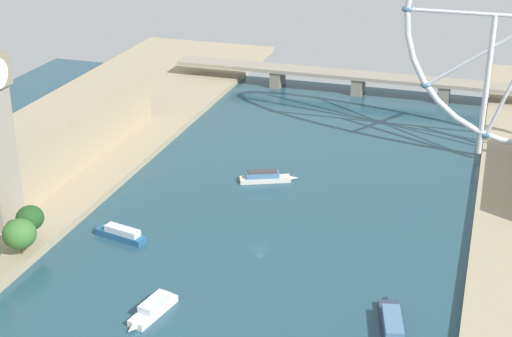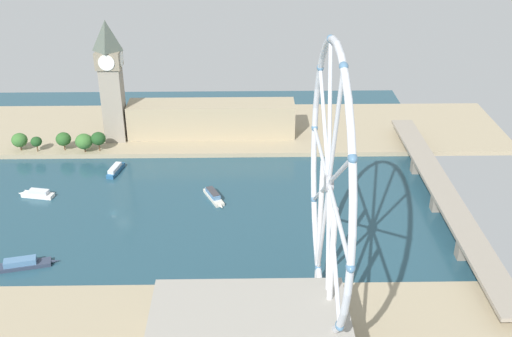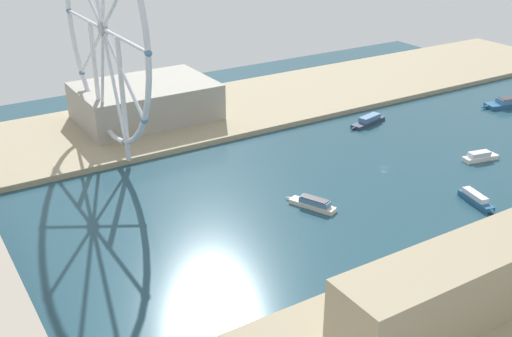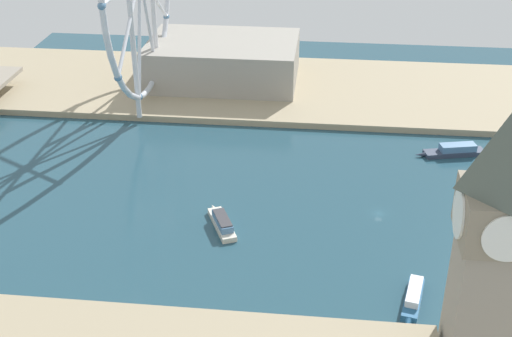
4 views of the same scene
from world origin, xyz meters
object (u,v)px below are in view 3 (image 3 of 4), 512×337
ferris_wheel (103,30)px  tour_boat_1 (481,156)px  tour_boat_4 (477,200)px  tour_boat_0 (368,121)px  parliament_block (488,272)px  riverside_hall (146,101)px  tour_boat_3 (312,203)px  tour_boat_2 (510,103)px

ferris_wheel → tour_boat_1: bearing=-124.7°
ferris_wheel → tour_boat_4: size_ratio=5.10×
tour_boat_0 → tour_boat_1: (-70.53, -13.69, -0.07)m
parliament_block → tour_boat_0: size_ratio=3.80×
riverside_hall → tour_boat_3: riverside_hall is taller
parliament_block → tour_boat_4: parliament_block is taller
tour_boat_1 → tour_boat_0: bearing=112.4°
tour_boat_0 → tour_boat_1: bearing=87.8°
parliament_block → tour_boat_0: 176.20m
riverside_hall → tour_boat_2: 228.63m
parliament_block → tour_boat_3: 88.29m
tour_boat_2 → riverside_hall: bearing=-7.8°
tour_boat_2 → tour_boat_3: (-42.88, 188.17, -0.51)m
tour_boat_3 → parliament_block: bearing=159.2°
tour_boat_4 → ferris_wheel: bearing=-128.0°
parliament_block → riverside_hall: size_ratio=1.50×
ferris_wheel → tour_boat_1: (-107.80, -155.72, -62.66)m
tour_boat_2 → tour_boat_3: 193.00m
riverside_hall → tour_boat_3: bearing=-171.7°
riverside_hall → tour_boat_4: (-172.26, -83.57, -11.48)m
tour_boat_2 → tour_boat_4: bearing=48.7°
riverside_hall → tour_boat_2: riverside_hall is taller
parliament_block → tour_boat_1: 129.97m
tour_boat_3 → tour_boat_2: bearing=-101.1°
tour_boat_2 → tour_boat_0: bearing=3.0°
riverside_hall → tour_boat_1: size_ratio=3.45×
tour_boat_1 → tour_boat_3: 104.01m
tour_boat_1 → tour_boat_3: tour_boat_3 is taller
parliament_block → tour_boat_2: 225.20m
riverside_hall → tour_boat_0: (-70.42, -110.24, -11.51)m
tour_boat_0 → tour_boat_3: 111.99m
parliament_block → tour_boat_1: (83.00, -99.16, -13.02)m
ferris_wheel → tour_boat_4: 191.24m
ferris_wheel → parliament_block: bearing=-163.5°
ferris_wheel → riverside_hall: bearing=-43.8°
ferris_wheel → tour_boat_3: 131.67m
parliament_block → ferris_wheel: ferris_wheel is taller
riverside_hall → tour_boat_4: 191.81m
ferris_wheel → tour_boat_0: bearing=-104.7°
tour_boat_0 → tour_boat_2: bearing=153.4°
parliament_block → tour_boat_3: (87.20, 4.76, -12.98)m
tour_boat_2 → tour_boat_4: 147.21m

